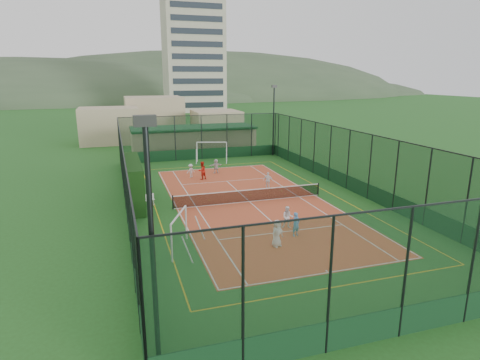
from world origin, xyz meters
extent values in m
plane|color=#25561D|center=(0.00, 0.00, 0.00)|extent=(300.00, 300.00, 0.00)
cube|color=#C04E2A|center=(0.00, 0.00, 0.01)|extent=(11.17, 23.97, 0.01)
cube|color=beige|center=(12.00, 82.00, 15.00)|extent=(15.00, 12.00, 30.00)
cube|color=black|center=(-8.30, 2.39, 1.61)|extent=(1.11, 7.38, 3.23)
imported|color=white|center=(-1.18, -8.25, 0.79)|extent=(0.89, 0.74, 1.55)
imported|color=#4B94D4|center=(0.48, -7.15, 0.73)|extent=(0.61, 0.50, 1.45)
imported|color=white|center=(0.52, -5.85, 0.72)|extent=(0.83, 0.74, 1.41)
imported|color=white|center=(-2.83, 8.82, 0.65)|extent=(0.95, 0.77, 1.28)
imported|color=white|center=(2.68, 3.03, 0.72)|extent=(0.89, 0.74, 1.42)
imported|color=silver|center=(-0.16, 9.75, 0.71)|extent=(1.34, 0.55, 1.40)
imported|color=red|center=(-1.99, 7.76, 0.84)|extent=(1.00, 0.92, 1.66)
sphere|color=#CCE033|center=(3.41, 1.79, 0.04)|extent=(0.07, 0.07, 0.07)
sphere|color=#CCE033|center=(3.36, 2.14, 0.04)|extent=(0.07, 0.07, 0.07)
sphere|color=#CCE033|center=(3.34, 0.99, 0.04)|extent=(0.07, 0.07, 0.07)
sphere|color=#CCE033|center=(0.61, 1.65, 0.04)|extent=(0.07, 0.07, 0.07)
sphere|color=#CCE033|center=(-2.87, 1.17, 0.04)|extent=(0.07, 0.07, 0.07)
camera|label=1|loc=(-9.38, -27.45, 9.24)|focal=30.00mm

